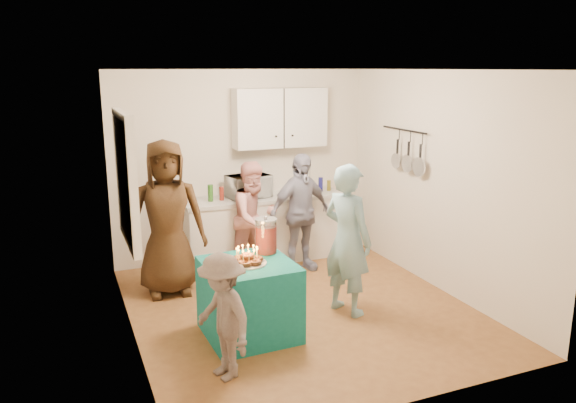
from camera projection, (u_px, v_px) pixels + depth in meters
name	position (u px, v px, depth m)	size (l,w,h in m)	color
floor	(300.00, 308.00, 6.27)	(4.00, 4.00, 0.00)	brown
ceiling	(301.00, 70.00, 5.67)	(4.00, 4.00, 0.00)	white
back_wall	(243.00, 165.00, 7.77)	(3.60, 3.60, 0.00)	silver
left_wall	(126.00, 211.00, 5.30)	(4.00, 4.00, 0.00)	silver
right_wall	(440.00, 182.00, 6.64)	(4.00, 4.00, 0.00)	silver
window_night	(124.00, 179.00, 5.52)	(0.04, 1.00, 1.20)	black
counter	(264.00, 230.00, 7.77)	(2.20, 0.58, 0.86)	white
countertop	(264.00, 198.00, 7.67)	(2.24, 0.62, 0.05)	beige
upper_cabinet	(280.00, 118.00, 7.67)	(1.30, 0.30, 0.80)	white
pot_rack	(402.00, 149.00, 7.17)	(0.12, 1.00, 0.60)	black
microwave	(248.00, 186.00, 7.55)	(0.55, 0.37, 0.31)	white
party_table	(249.00, 299.00, 5.57)	(0.85, 0.85, 0.76)	#106B65
donut_cake	(247.00, 255.00, 5.44)	(0.38, 0.38, 0.18)	#381C0C
punch_jar	(266.00, 237.00, 5.75)	(0.22, 0.22, 0.34)	red
man_birthday	(347.00, 240.00, 6.01)	(0.60, 0.40, 1.65)	#85B2C2
woman_back_left	(167.00, 218.00, 6.51)	(0.90, 0.58, 1.83)	brown
woman_back_center	(255.00, 218.00, 7.22)	(0.71, 0.56, 1.47)	#DE7478
woman_back_right	(300.00, 213.00, 7.29)	(0.91, 0.38, 1.56)	#101038
child_near_left	(223.00, 317.00, 4.76)	(0.73, 0.42, 1.12)	#5E504B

